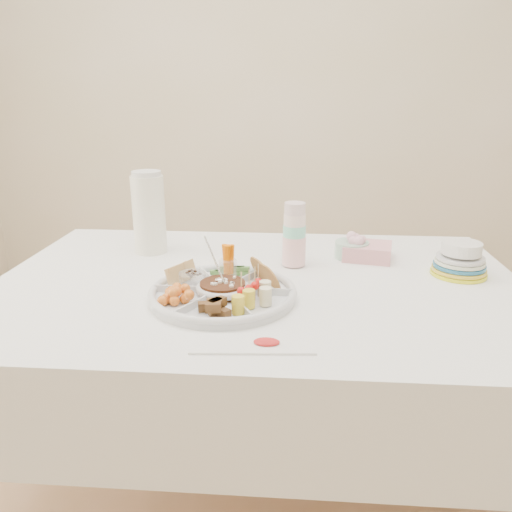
# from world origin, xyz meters

# --- Properties ---
(floor) EXTENTS (4.00, 4.00, 0.00)m
(floor) POSITION_xyz_m (0.00, 0.00, 0.00)
(floor) COLOR tan
(floor) RESTS_ON ground
(wall_back) EXTENTS (4.00, 0.02, 2.70)m
(wall_back) POSITION_xyz_m (0.00, 2.00, 1.35)
(wall_back) COLOR beige
(wall_back) RESTS_ON ground
(dining_table) EXTENTS (1.52, 1.02, 0.76)m
(dining_table) POSITION_xyz_m (0.00, 0.00, 0.38)
(dining_table) COLOR white
(dining_table) RESTS_ON floor
(party_tray) EXTENTS (0.38, 0.38, 0.04)m
(party_tray) POSITION_xyz_m (-0.08, -0.14, 0.78)
(party_tray) COLOR silver
(party_tray) RESTS_ON dining_table
(bean_dip) EXTENTS (0.12, 0.12, 0.04)m
(bean_dip) POSITION_xyz_m (-0.08, -0.14, 0.79)
(bean_dip) COLOR black
(bean_dip) RESTS_ON party_tray
(tortillas) EXTENTS (0.10, 0.10, 0.06)m
(tortillas) POSITION_xyz_m (0.03, -0.07, 0.80)
(tortillas) COLOR #B47337
(tortillas) RESTS_ON party_tray
(carrot_cucumber) EXTENTS (0.10, 0.10, 0.09)m
(carrot_cucumber) POSITION_xyz_m (-0.08, -0.01, 0.82)
(carrot_cucumber) COLOR #FC7300
(carrot_cucumber) RESTS_ON party_tray
(pita_raisins) EXTENTS (0.10, 0.10, 0.06)m
(pita_raisins) POSITION_xyz_m (-0.19, -0.07, 0.80)
(pita_raisins) COLOR tan
(pita_raisins) RESTS_ON party_tray
(cherries) EXTENTS (0.12, 0.12, 0.05)m
(cherries) POSITION_xyz_m (-0.19, -0.20, 0.79)
(cherries) COLOR orange
(cherries) RESTS_ON party_tray
(granola_chunks) EXTENTS (0.10, 0.10, 0.04)m
(granola_chunks) POSITION_xyz_m (-0.08, -0.27, 0.79)
(granola_chunks) COLOR brown
(granola_chunks) RESTS_ON party_tray
(banana_tomato) EXTENTS (0.10, 0.10, 0.08)m
(banana_tomato) POSITION_xyz_m (0.03, -0.20, 0.82)
(banana_tomato) COLOR #F2D68F
(banana_tomato) RESTS_ON party_tray
(cup_stack) EXTENTS (0.07, 0.07, 0.20)m
(cup_stack) POSITION_xyz_m (0.10, 0.14, 0.86)
(cup_stack) COLOR beige
(cup_stack) RESTS_ON dining_table
(thermos) EXTENTS (0.12, 0.12, 0.28)m
(thermos) POSITION_xyz_m (-0.38, 0.25, 0.90)
(thermos) COLOR white
(thermos) RESTS_ON dining_table
(flower_bowl) EXTENTS (0.14, 0.14, 0.08)m
(flower_bowl) POSITION_xyz_m (0.29, 0.23, 0.80)
(flower_bowl) COLOR #9BE0C0
(flower_bowl) RESTS_ON dining_table
(napkin_stack) EXTENTS (0.17, 0.16, 0.05)m
(napkin_stack) POSITION_xyz_m (0.34, 0.22, 0.78)
(napkin_stack) COLOR pink
(napkin_stack) RESTS_ON dining_table
(plate_stack) EXTENTS (0.19, 0.19, 0.10)m
(plate_stack) POSITION_xyz_m (0.59, 0.09, 0.81)
(plate_stack) COLOR #DBB851
(plate_stack) RESTS_ON dining_table
(placemat) EXTENTS (0.27, 0.11, 0.01)m
(placemat) POSITION_xyz_m (0.02, -0.39, 0.76)
(placemat) COLOR white
(placemat) RESTS_ON dining_table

